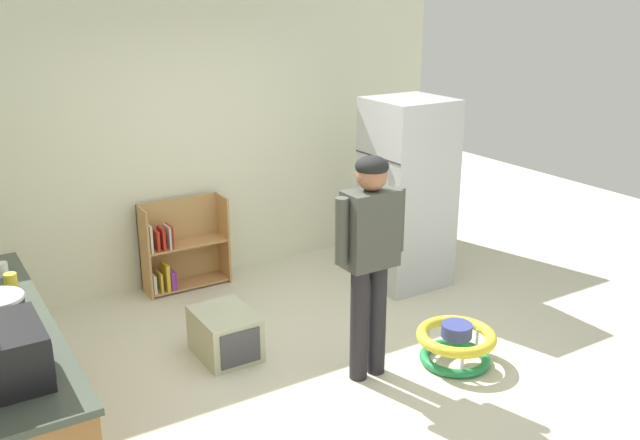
{
  "coord_description": "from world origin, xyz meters",
  "views": [
    {
      "loc": [
        -2.48,
        -3.76,
        2.7
      ],
      "look_at": [
        0.07,
        0.36,
        1.1
      ],
      "focal_mm": 39.03,
      "sensor_mm": 36.0,
      "label": 1
    }
  ],
  "objects_px": {
    "refrigerator": "(407,194)",
    "white_cup": "(2,269)",
    "standing_person": "(370,247)",
    "pet_carrier": "(225,334)",
    "bookshelf": "(179,250)",
    "kitchen_counter": "(2,394)",
    "yellow_cup": "(11,281)",
    "microwave": "(5,354)",
    "baby_walker": "(456,343)"
  },
  "relations": [
    {
      "from": "pet_carrier",
      "to": "white_cup",
      "type": "distance_m",
      "value": 1.67
    },
    {
      "from": "kitchen_counter",
      "to": "yellow_cup",
      "type": "relative_size",
      "value": 24.49
    },
    {
      "from": "bookshelf",
      "to": "yellow_cup",
      "type": "bearing_deg",
      "value": -138.99
    },
    {
      "from": "pet_carrier",
      "to": "yellow_cup",
      "type": "bearing_deg",
      "value": 179.23
    },
    {
      "from": "standing_person",
      "to": "kitchen_counter",
      "type": "bearing_deg",
      "value": 171.98
    },
    {
      "from": "kitchen_counter",
      "to": "white_cup",
      "type": "xyz_separation_m",
      "value": [
        0.17,
        0.73,
        0.5
      ]
    },
    {
      "from": "white_cup",
      "to": "standing_person",
      "type": "bearing_deg",
      "value": -25.63
    },
    {
      "from": "kitchen_counter",
      "to": "baby_walker",
      "type": "bearing_deg",
      "value": -10.07
    },
    {
      "from": "refrigerator",
      "to": "white_cup",
      "type": "xyz_separation_m",
      "value": [
        -3.54,
        -0.16,
        0.06
      ]
    },
    {
      "from": "refrigerator",
      "to": "pet_carrier",
      "type": "bearing_deg",
      "value": -168.77
    },
    {
      "from": "baby_walker",
      "to": "microwave",
      "type": "relative_size",
      "value": 1.26
    },
    {
      "from": "refrigerator",
      "to": "pet_carrier",
      "type": "relative_size",
      "value": 3.22
    },
    {
      "from": "refrigerator",
      "to": "baby_walker",
      "type": "xyz_separation_m",
      "value": [
        -0.64,
        -1.44,
        -0.73
      ]
    },
    {
      "from": "refrigerator",
      "to": "standing_person",
      "type": "distance_m",
      "value": 1.8
    },
    {
      "from": "standing_person",
      "to": "yellow_cup",
      "type": "relative_size",
      "value": 17.42
    },
    {
      "from": "refrigerator",
      "to": "kitchen_counter",
      "type": "bearing_deg",
      "value": -166.45
    },
    {
      "from": "standing_person",
      "to": "microwave",
      "type": "bearing_deg",
      "value": -171.98
    },
    {
      "from": "standing_person",
      "to": "pet_carrier",
      "type": "height_order",
      "value": "standing_person"
    },
    {
      "from": "baby_walker",
      "to": "pet_carrier",
      "type": "distance_m",
      "value": 1.77
    },
    {
      "from": "white_cup",
      "to": "baby_walker",
      "type": "bearing_deg",
      "value": -23.74
    },
    {
      "from": "kitchen_counter",
      "to": "yellow_cup",
      "type": "height_order",
      "value": "yellow_cup"
    },
    {
      "from": "bookshelf",
      "to": "pet_carrier",
      "type": "height_order",
      "value": "bookshelf"
    },
    {
      "from": "microwave",
      "to": "standing_person",
      "type": "bearing_deg",
      "value": 8.02
    },
    {
      "from": "standing_person",
      "to": "baby_walker",
      "type": "height_order",
      "value": "standing_person"
    },
    {
      "from": "standing_person",
      "to": "white_cup",
      "type": "relative_size",
      "value": 17.42
    },
    {
      "from": "bookshelf",
      "to": "baby_walker",
      "type": "distance_m",
      "value": 2.77
    },
    {
      "from": "refrigerator",
      "to": "standing_person",
      "type": "height_order",
      "value": "refrigerator"
    },
    {
      "from": "baby_walker",
      "to": "white_cup",
      "type": "distance_m",
      "value": 3.27
    },
    {
      "from": "bookshelf",
      "to": "standing_person",
      "type": "bearing_deg",
      "value": -75.51
    },
    {
      "from": "refrigerator",
      "to": "bookshelf",
      "type": "distance_m",
      "value": 2.21
    },
    {
      "from": "standing_person",
      "to": "pet_carrier",
      "type": "xyz_separation_m",
      "value": [
        -0.76,
        0.82,
        -0.83
      ]
    },
    {
      "from": "bookshelf",
      "to": "microwave",
      "type": "distance_m",
      "value": 3.24
    },
    {
      "from": "bookshelf",
      "to": "microwave",
      "type": "height_order",
      "value": "microwave"
    },
    {
      "from": "bookshelf",
      "to": "standing_person",
      "type": "height_order",
      "value": "standing_person"
    },
    {
      "from": "refrigerator",
      "to": "yellow_cup",
      "type": "height_order",
      "value": "refrigerator"
    },
    {
      "from": "bookshelf",
      "to": "baby_walker",
      "type": "relative_size",
      "value": 1.41
    },
    {
      "from": "bookshelf",
      "to": "pet_carrier",
      "type": "xyz_separation_m",
      "value": [
        -0.18,
        -1.43,
        -0.19
      ]
    },
    {
      "from": "refrigerator",
      "to": "microwave",
      "type": "relative_size",
      "value": 3.71
    },
    {
      "from": "standing_person",
      "to": "microwave",
      "type": "relative_size",
      "value": 3.45
    },
    {
      "from": "kitchen_counter",
      "to": "yellow_cup",
      "type": "distance_m",
      "value": 0.73
    },
    {
      "from": "kitchen_counter",
      "to": "white_cup",
      "type": "height_order",
      "value": "white_cup"
    },
    {
      "from": "refrigerator",
      "to": "white_cup",
      "type": "distance_m",
      "value": 3.54
    },
    {
      "from": "refrigerator",
      "to": "yellow_cup",
      "type": "distance_m",
      "value": 3.54
    },
    {
      "from": "bookshelf",
      "to": "kitchen_counter",
      "type": "bearing_deg",
      "value": -133.49
    },
    {
      "from": "microwave",
      "to": "white_cup",
      "type": "height_order",
      "value": "microwave"
    },
    {
      "from": "kitchen_counter",
      "to": "yellow_cup",
      "type": "xyz_separation_m",
      "value": [
        0.19,
        0.5,
        0.5
      ]
    },
    {
      "from": "microwave",
      "to": "white_cup",
      "type": "distance_m",
      "value": 1.42
    },
    {
      "from": "bookshelf",
      "to": "standing_person",
      "type": "relative_size",
      "value": 0.51
    },
    {
      "from": "kitchen_counter",
      "to": "standing_person",
      "type": "distance_m",
      "value": 2.48
    },
    {
      "from": "bookshelf",
      "to": "pet_carrier",
      "type": "distance_m",
      "value": 1.46
    }
  ]
}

